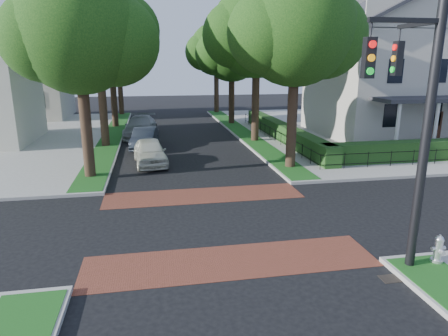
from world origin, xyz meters
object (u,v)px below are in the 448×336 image
Objects in this scene: traffic_signal at (418,110)px; parked_car_middle at (145,138)px; parked_car_front at (150,152)px; parked_car_rear at (141,127)px; fire_hydrant at (438,249)px.

traffic_signal is 20.61m from parked_car_middle.
parked_car_rear reaches higher than parked_car_front.
parked_car_front is 16.44m from fire_hydrant.
parked_car_middle is at bearing -79.93° from parked_car_rear.
traffic_signal reaches higher than parked_car_front.
parked_car_rear is 6.50× the size of fire_hydrant.
parked_car_rear is at bearing 89.29° from parked_car_front.
parked_car_middle is at bearing 112.14° from traffic_signal.
parked_car_front is 0.78× the size of parked_car_rear.
parked_car_front is 9.29m from parked_car_rear.
traffic_signal is 24.85m from parked_car_rear.
parked_car_rear reaches higher than fire_hydrant.
parked_car_rear is at bearing 102.31° from parked_car_middle.
parked_car_front is 5.05× the size of fire_hydrant.
parked_car_front is at bearing -80.06° from parked_car_rear.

